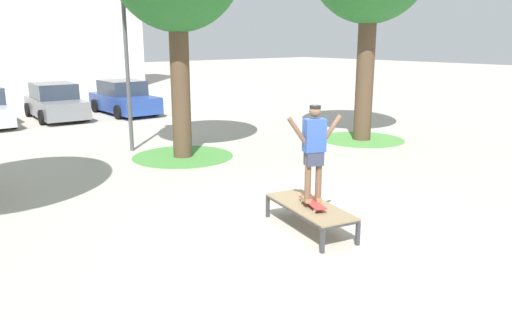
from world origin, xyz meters
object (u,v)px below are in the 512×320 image
(car_grey, at_px, (55,102))
(light_post, at_px, (124,20))
(car_blue, at_px, (124,98))
(skater, at_px, (314,147))
(skateboard, at_px, (312,203))
(skate_box, at_px, (310,208))

(car_grey, relative_size, light_post, 0.74)
(car_blue, xyz_separation_m, light_post, (-3.11, -7.27, 3.13))
(skater, height_order, car_grey, skater)
(skateboard, bearing_deg, car_blue, 76.98)
(skate_box, relative_size, car_grey, 0.47)
(skate_box, xyz_separation_m, car_grey, (0.67, 15.75, 0.28))
(skateboard, xyz_separation_m, skater, (0.00, 0.00, 0.99))
(skateboard, relative_size, light_post, 0.14)
(car_blue, bearing_deg, car_grey, 169.71)
(skate_box, bearing_deg, skateboard, -102.51)
(skateboard, height_order, car_grey, car_grey)
(skate_box, height_order, skater, skater)
(skater, xyz_separation_m, car_blue, (3.54, 15.31, -0.84))
(skate_box, distance_m, car_grey, 15.76)
(skate_box, xyz_separation_m, skateboard, (-0.02, -0.08, 0.12))
(light_post, bearing_deg, skateboard, -93.03)
(skateboard, bearing_deg, light_post, 86.97)
(skater, height_order, car_blue, skater)
(skateboard, relative_size, car_blue, 0.19)
(skateboard, height_order, light_post, light_post)
(skate_box, height_order, light_post, light_post)
(skate_box, distance_m, skateboard, 0.15)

